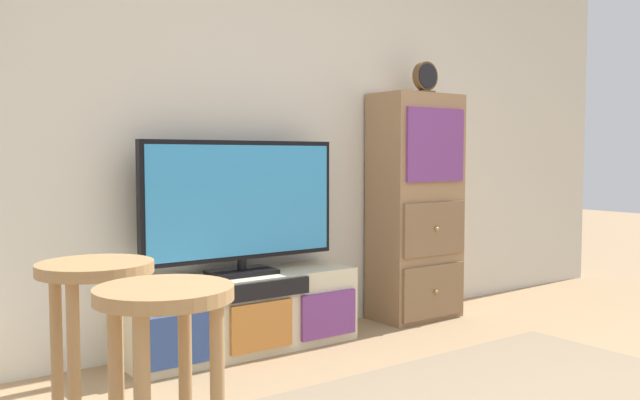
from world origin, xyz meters
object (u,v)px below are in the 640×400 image
bar_stool_far (97,328)px  desk_clock (425,78)px  media_console (245,313)px  side_cabinet (416,207)px  television (242,203)px  bar_stool_near (165,366)px

bar_stool_far → desk_clock: bearing=25.0°
media_console → bar_stool_far: 1.68m
side_cabinet → desk_clock: 0.85m
bar_stool_far → television: bearing=46.0°
media_console → side_cabinet: bearing=0.5°
television → side_cabinet: (1.29, -0.01, -0.08)m
bar_stool_near → bar_stool_far: size_ratio=1.00×
television → side_cabinet: bearing=-0.6°
television → bar_stool_near: 2.02m
bar_stool_near → bar_stool_far: (-0.03, 0.45, 0.00)m
television → bar_stool_near: size_ratio=1.53×
media_console → side_cabinet: (1.29, 0.01, 0.52)m
desk_clock → bar_stool_near: desk_clock is taller
media_console → side_cabinet: size_ratio=0.89×
side_cabinet → bar_stool_far: (-2.45, -1.18, -0.18)m
television → desk_clock: 1.56m
media_console → television: 0.60m
media_console → bar_stool_near: (-1.13, -1.63, 0.34)m
side_cabinet → desk_clock: bearing=-14.1°
bar_stool_near → television: bearing=55.7°
television → desk_clock: size_ratio=5.45×
bar_stool_near → bar_stool_far: bar_stool_far is taller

